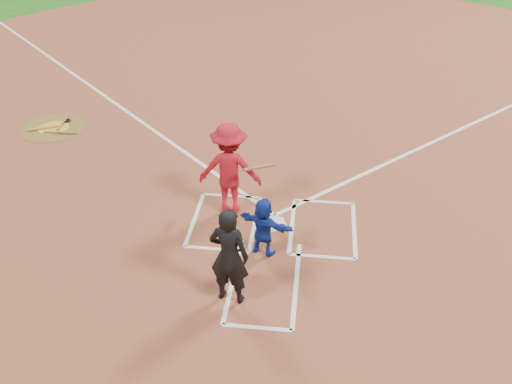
# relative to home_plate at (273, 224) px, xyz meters

# --- Properties ---
(ground) EXTENTS (120.00, 120.00, 0.00)m
(ground) POSITION_rel_home_plate_xyz_m (0.00, 0.00, -0.02)
(ground) COLOR #1D5B16
(ground) RESTS_ON ground
(home_plate_dirt) EXTENTS (28.00, 28.00, 0.01)m
(home_plate_dirt) POSITION_rel_home_plate_xyz_m (0.00, 6.00, -0.01)
(home_plate_dirt) COLOR brown
(home_plate_dirt) RESTS_ON ground
(home_plate) EXTENTS (0.60, 0.60, 0.02)m
(home_plate) POSITION_rel_home_plate_xyz_m (0.00, 0.00, 0.00)
(home_plate) COLOR silver
(home_plate) RESTS_ON home_plate_dirt
(on_deck_circle) EXTENTS (1.70, 1.70, 0.01)m
(on_deck_circle) POSITION_rel_home_plate_xyz_m (-6.11, 3.60, -0.00)
(on_deck_circle) COLOR brown
(on_deck_circle) RESTS_ON home_plate_dirt
(on_deck_logo) EXTENTS (0.80, 0.80, 0.00)m
(on_deck_logo) POSITION_rel_home_plate_xyz_m (-6.11, 3.60, 0.00)
(on_deck_logo) COLOR gold
(on_deck_logo) RESTS_ON on_deck_circle
(on_deck_bat_a) EXTENTS (0.11, 0.84, 0.06)m
(on_deck_bat_a) POSITION_rel_home_plate_xyz_m (-5.96, 3.85, 0.03)
(on_deck_bat_a) COLOR brown
(on_deck_bat_a) RESTS_ON on_deck_circle
(on_deck_bat_b) EXTENTS (0.78, 0.44, 0.06)m
(on_deck_bat_b) POSITION_rel_home_plate_xyz_m (-6.31, 3.50, 0.03)
(on_deck_bat_b) COLOR #AA753E
(on_deck_bat_b) RESTS_ON on_deck_circle
(on_deck_bat_c) EXTENTS (0.84, 0.09, 0.06)m
(on_deck_bat_c) POSITION_rel_home_plate_xyz_m (-5.81, 3.30, 0.03)
(on_deck_bat_c) COLOR olive
(on_deck_bat_c) RESTS_ON on_deck_circle
(bat_weight_donut) EXTENTS (0.19, 0.19, 0.05)m
(bat_weight_donut) POSITION_rel_home_plate_xyz_m (-5.91, 4.00, 0.03)
(bat_weight_donut) COLOR black
(bat_weight_donut) RESTS_ON on_deck_circle
(catcher) EXTENTS (1.12, 0.72, 1.16)m
(catcher) POSITION_rel_home_plate_xyz_m (-0.10, -0.90, 0.57)
(catcher) COLOR #132F9B
(catcher) RESTS_ON home_plate_dirt
(umpire) EXTENTS (0.72, 0.54, 1.79)m
(umpire) POSITION_rel_home_plate_xyz_m (-0.52, -2.18, 0.88)
(umpire) COLOR black
(umpire) RESTS_ON home_plate_dirt
(chalk_markings) EXTENTS (28.35, 17.32, 0.01)m
(chalk_markings) POSITION_rel_home_plate_xyz_m (0.00, 5.29, -0.01)
(chalk_markings) COLOR white
(chalk_markings) RESTS_ON home_plate_dirt
(batter_at_plate) EXTENTS (1.52, 0.87, 1.94)m
(batter_at_plate) POSITION_rel_home_plate_xyz_m (-0.92, 0.40, 0.96)
(batter_at_plate) COLOR #AF1324
(batter_at_plate) RESTS_ON home_plate_dirt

